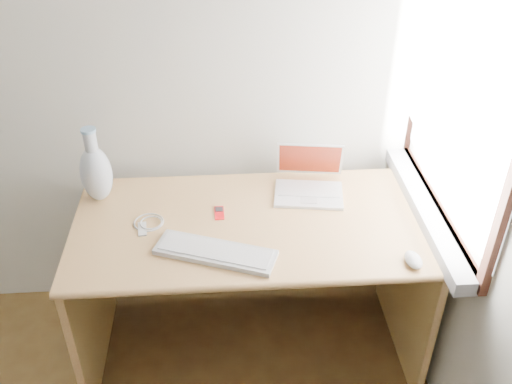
{
  "coord_description": "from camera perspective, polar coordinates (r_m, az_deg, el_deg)",
  "views": [
    {
      "loc": [
        0.86,
        -0.56,
        2.18
      ],
      "look_at": [
        0.99,
        1.35,
        0.87
      ],
      "focal_mm": 40.0,
      "sensor_mm": 36.0,
      "label": 1
    }
  ],
  "objects": [
    {
      "name": "laptop",
      "position": [
        2.5,
        5.2,
        1.0
      ],
      "size": [
        0.32,
        0.28,
        0.2
      ],
      "rotation": [
        0.0,
        0.0,
        -0.14
      ],
      "color": "white",
      "rests_on": "desk"
    },
    {
      "name": "window",
      "position": [
        2.24,
        19.25,
        8.57
      ],
      "size": [
        0.11,
        0.99,
        1.1
      ],
      "color": "white",
      "rests_on": "right_wall"
    },
    {
      "name": "back_wall",
      "position": [
        2.62,
        -23.31,
        11.92
      ],
      "size": [
        3.5,
        0.04,
        2.6
      ],
      "primitive_type": "cube",
      "color": "silver",
      "rests_on": "floor"
    },
    {
      "name": "desk",
      "position": [
        2.54,
        -0.61,
        -5.76
      ],
      "size": [
        1.45,
        0.73,
        0.77
      ],
      "color": "#D7B569",
      "rests_on": "floor"
    },
    {
      "name": "vase",
      "position": [
        2.48,
        -15.72,
        1.97
      ],
      "size": [
        0.13,
        0.13,
        0.34
      ],
      "color": "silver",
      "rests_on": "desk"
    },
    {
      "name": "ipod",
      "position": [
        2.38,
        -3.69,
        -2.09
      ],
      "size": [
        0.04,
        0.09,
        0.01
      ],
      "rotation": [
        0.0,
        0.0,
        0.03
      ],
      "color": "red",
      "rests_on": "desk"
    },
    {
      "name": "remote",
      "position": [
        2.33,
        -11.3,
        -3.65
      ],
      "size": [
        0.04,
        0.09,
        0.01
      ],
      "primitive_type": "cube",
      "rotation": [
        0.0,
        0.0,
        0.13
      ],
      "color": "silver",
      "rests_on": "desk"
    },
    {
      "name": "mouse",
      "position": [
        2.2,
        15.47,
        -6.56
      ],
      "size": [
        0.07,
        0.11,
        0.04
      ],
      "primitive_type": "ellipsoid",
      "rotation": [
        0.0,
        0.0,
        0.07
      ],
      "color": "white",
      "rests_on": "desk"
    },
    {
      "name": "cable_coil",
      "position": [
        2.36,
        -10.67,
        -3.0
      ],
      "size": [
        0.14,
        0.14,
        0.01
      ],
      "primitive_type": "torus",
      "rotation": [
        0.0,
        0.0,
        0.14
      ],
      "color": "silver",
      "rests_on": "desk"
    },
    {
      "name": "external_keyboard",
      "position": [
        2.17,
        -4.08,
        -6.01
      ],
      "size": [
        0.48,
        0.29,
        0.02
      ],
      "rotation": [
        0.0,
        0.0,
        -0.35
      ],
      "color": "silver",
      "rests_on": "desk"
    }
  ]
}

